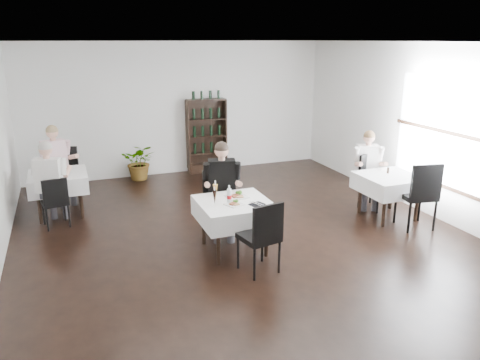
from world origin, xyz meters
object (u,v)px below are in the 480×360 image
object	(u,v)px
main_table	(234,211)
diner_main	(222,183)
wine_shelf	(207,136)
potted_tree	(140,162)

from	to	relation	value
main_table	diner_main	distance (m)	0.64
main_table	diner_main	bearing A→B (deg)	88.13
wine_shelf	potted_tree	bearing A→B (deg)	-175.91
wine_shelf	main_table	xyz separation A→B (m)	(-0.90, -4.31, -0.23)
potted_tree	diner_main	bearing A→B (deg)	-78.75
main_table	potted_tree	distance (m)	4.26
main_table	diner_main	world-z (taller)	diner_main
diner_main	wine_shelf	bearing A→B (deg)	76.70
main_table	potted_tree	bearing A→B (deg)	99.45
wine_shelf	potted_tree	world-z (taller)	wine_shelf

